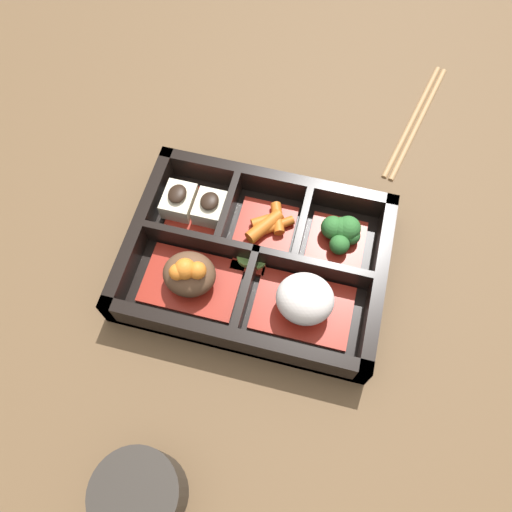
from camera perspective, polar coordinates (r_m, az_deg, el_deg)
The scene contains 11 objects.
ground_plane at distance 0.58m, azimuth -0.00°, elevation -1.08°, with size 3.00×3.00×0.00m, color brown.
bento_base at distance 0.57m, azimuth -0.00°, elevation -0.87°, with size 0.28×0.21×0.01m.
bento_rim at distance 0.56m, azimuth 0.05°, elevation 0.08°, with size 0.28×0.21×0.04m.
bowl_rice at distance 0.52m, azimuth 5.57°, elevation -5.11°, with size 0.11×0.07×0.06m.
bowl_stew at distance 0.54m, azimuth -7.60°, elevation -2.21°, with size 0.11×0.07×0.06m.
bowl_greens at distance 0.57m, azimuth 9.70°, elevation 2.54°, with size 0.06×0.07×0.03m.
bowl_carrots at distance 0.58m, azimuth 1.33°, elevation 3.63°, with size 0.07×0.07×0.02m.
bowl_tofu at distance 0.59m, azimuth -7.04°, elevation 5.79°, with size 0.07×0.07×0.04m.
bowl_pickles at distance 0.56m, azimuth -0.70°, elevation -0.17°, with size 0.04×0.04×0.01m.
tea_cup at distance 0.50m, azimuth -13.06°, elevation -24.98°, with size 0.08×0.08×0.07m.
chopsticks at distance 0.72m, azimuth 17.86°, elevation 14.65°, with size 0.07×0.21×0.01m.
Camera 1 is at (-0.06, 0.23, 0.52)m, focal length 35.00 mm.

